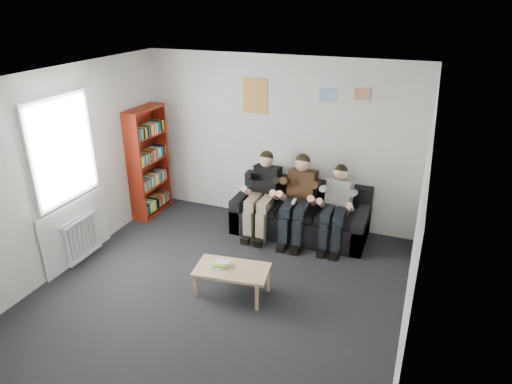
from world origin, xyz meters
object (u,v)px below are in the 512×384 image
sofa (301,216)px  person_middle (298,200)px  person_left (262,195)px  person_right (336,208)px  bookshelf (149,162)px  coffee_table (232,271)px

sofa → person_middle: 0.41m
person_middle → person_left: bearing=-177.0°
person_middle → person_right: (0.58, 0.01, -0.03)m
bookshelf → person_right: size_ratio=1.49×
sofa → coffee_table: (-0.36, -1.87, 0.03)m
sofa → person_middle: bearing=-90.0°
coffee_table → person_middle: size_ratio=0.69×
bookshelf → coffee_table: size_ratio=2.01×
coffee_table → person_left: person_left is taller
coffee_table → sofa: bearing=79.2°
sofa → bookshelf: bookshelf is taller
person_left → person_middle: 0.58m
person_middle → sofa: bearing=93.1°
person_middle → person_right: bearing=3.6°
sofa → person_right: 0.70m
person_left → bookshelf: bearing=-175.6°
bookshelf → person_left: 2.05m
person_left → person_right: size_ratio=1.05×
person_left → person_right: person_left is taller
sofa → coffee_table: bearing=-100.8°
coffee_table → person_left: (-0.22, 1.68, 0.32)m
person_left → person_right: (1.16, 0.00, -0.02)m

